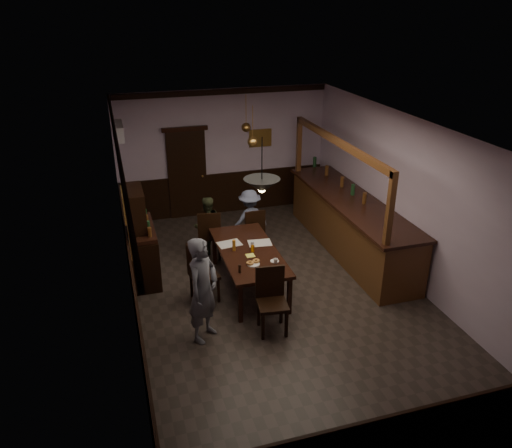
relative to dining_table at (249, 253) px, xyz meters
name	(u,v)px	position (x,y,z in m)	size (l,w,h in m)	color
room	(279,217)	(0.42, -0.39, 0.81)	(5.01, 8.01, 3.01)	#2D2621
dining_table	(249,253)	(0.00, 0.00, 0.00)	(1.02, 2.21, 0.75)	black
chair_far_left	(209,233)	(-0.45, 1.27, -0.11)	(0.52, 0.52, 1.05)	black
chair_far_right	(253,229)	(0.47, 1.26, -0.15)	(0.44, 0.44, 0.98)	black
chair_near	(271,297)	(0.00, -1.31, -0.10)	(0.51, 0.51, 1.06)	black
chair_side	(199,272)	(-0.94, -0.21, -0.11)	(0.52, 0.52, 1.05)	black
person_standing	(203,290)	(-1.06, -1.24, 0.17)	(0.62, 0.41, 1.70)	slate
person_seated_left	(207,225)	(-0.43, 1.55, -0.07)	(0.60, 0.46, 1.23)	#3C4328
person_seated_right	(250,219)	(0.47, 1.55, -0.04)	(0.83, 0.48, 1.28)	slate
newspaper_left	(229,244)	(-0.27, 0.34, 0.07)	(0.42, 0.30, 0.01)	silver
newspaper_right	(260,243)	(0.28, 0.21, 0.07)	(0.42, 0.30, 0.01)	silver
napkin	(250,255)	(-0.03, -0.20, 0.07)	(0.15, 0.15, 0.00)	#F9FF5D
saucer	(275,261)	(0.31, -0.53, 0.07)	(0.15, 0.15, 0.01)	white
coffee_cup	(276,261)	(0.31, -0.60, 0.11)	(0.08, 0.08, 0.07)	white
pastry_plate	(253,264)	(-0.07, -0.53, 0.07)	(0.22, 0.22, 0.01)	white
pastry_ring_a	(250,263)	(-0.12, -0.52, 0.10)	(0.13, 0.13, 0.04)	#C68C47
pastry_ring_b	(256,261)	(0.00, -0.48, 0.10)	(0.13, 0.13, 0.04)	#C68C47
soda_can	(253,249)	(0.06, -0.07, 0.12)	(0.07, 0.07, 0.12)	orange
beer_glass	(234,245)	(-0.25, 0.07, 0.16)	(0.06, 0.06, 0.20)	#BF721E
water_glass	(252,245)	(0.08, 0.02, 0.14)	(0.06, 0.06, 0.15)	silver
pepper_mill	(240,269)	(-0.35, -0.72, 0.13)	(0.04, 0.04, 0.14)	black
sideboard	(142,243)	(-1.79, 0.92, 0.03)	(0.48, 1.34, 1.77)	black
bar_counter	(350,223)	(2.41, 0.82, -0.07)	(1.00, 4.31, 2.41)	#4B2E14
door_back	(187,175)	(-0.48, 3.56, 0.36)	(0.90, 0.06, 2.10)	black
ac_unit	(118,131)	(-1.96, 2.51, 1.76)	(0.20, 0.85, 0.30)	white
picture_left_small	(131,242)	(-2.04, -1.99, 1.46)	(0.04, 0.28, 0.36)	olive
picture_left_large	(124,205)	(-2.04, 0.41, 1.01)	(0.04, 0.62, 0.48)	olive
picture_back	(260,138)	(1.32, 3.57, 1.11)	(0.55, 0.04, 0.42)	olive
pendant_iron	(262,186)	(-0.01, -0.80, 1.57)	(0.56, 0.56, 0.86)	black
pendant_brass_mid	(253,142)	(0.52, 1.49, 1.61)	(0.20, 0.20, 0.81)	#BF8C3F
pendant_brass_far	(246,128)	(0.72, 2.67, 1.61)	(0.20, 0.20, 0.81)	#BF8C3F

